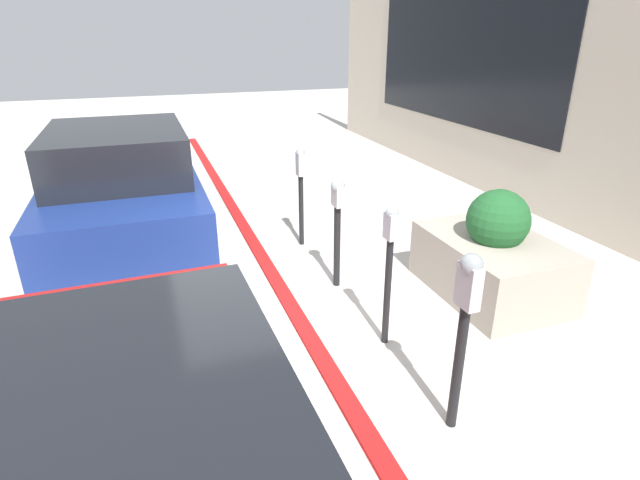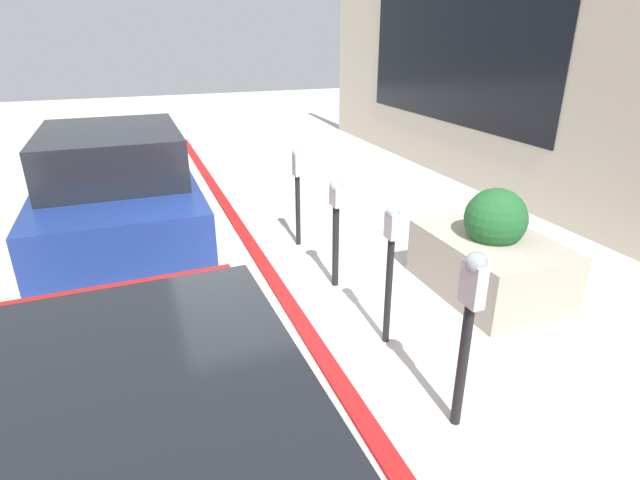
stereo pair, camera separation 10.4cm
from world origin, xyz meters
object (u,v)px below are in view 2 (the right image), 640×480
parking_meter_middle (336,214)px  planter_box (490,256)px  parked_car_middle (117,184)px  parking_meter_fourth (297,182)px  parking_meter_nearest (469,313)px  parking_meter_second (391,255)px

parking_meter_middle → planter_box: 1.75m
planter_box → parked_car_middle: parked_car_middle is taller
planter_box → parked_car_middle: 4.86m
parking_meter_fourth → parking_meter_middle: bearing=-179.3°
parking_meter_nearest → parking_meter_second: 1.13m
parking_meter_second → parking_meter_fourth: (2.48, 0.03, -0.00)m
parking_meter_fourth → parked_car_middle: size_ratio=0.31×
parking_meter_fourth → parked_car_middle: bearing=64.5°
parking_meter_nearest → parking_meter_middle: parking_meter_nearest is taller
parking_meter_nearest → parking_meter_second: (1.13, -0.01, -0.05)m
parking_meter_nearest → parked_car_middle: size_ratio=0.33×
parking_meter_nearest → planter_box: bearing=-43.6°
parking_meter_middle → planter_box: size_ratio=0.79×
parking_meter_second → planter_box: bearing=-72.7°
parking_meter_middle → parked_car_middle: (2.33, 2.22, -0.07)m
parking_meter_fourth → parking_meter_nearest: bearing=-179.8°
parking_meter_fourth → parked_car_middle: parked_car_middle is taller
parking_meter_nearest → planter_box: 2.27m
parking_meter_nearest → parking_meter_fourth: (3.61, 0.02, -0.05)m
parking_meter_middle → parking_meter_fourth: 1.27m
planter_box → parking_meter_fourth: bearing=37.5°
parking_meter_middle → parked_car_middle: parked_car_middle is taller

